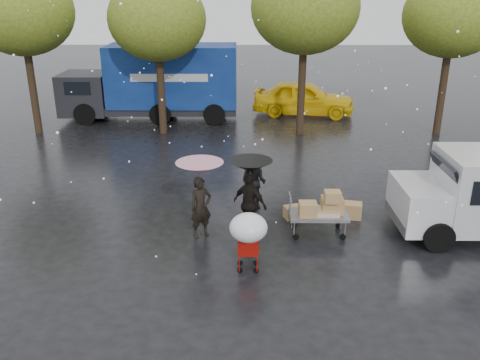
{
  "coord_description": "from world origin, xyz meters",
  "views": [
    {
      "loc": [
        0.01,
        -11.59,
        6.12
      ],
      "look_at": [
        -0.07,
        1.0,
        1.25
      ],
      "focal_mm": 38.0,
      "sensor_mm": 36.0,
      "label": 1
    }
  ],
  "objects_px": {
    "person_pink": "(201,207)",
    "shopping_cart": "(248,231)",
    "person_black": "(250,204)",
    "blue_truck": "(155,83)",
    "yellow_taxi": "(304,98)",
    "vendor_cart": "(322,209)"
  },
  "relations": [
    {
      "from": "shopping_cart",
      "to": "yellow_taxi",
      "type": "bearing_deg",
      "value": 79.09
    },
    {
      "from": "vendor_cart",
      "to": "yellow_taxi",
      "type": "height_order",
      "value": "yellow_taxi"
    },
    {
      "from": "person_black",
      "to": "shopping_cart",
      "type": "xyz_separation_m",
      "value": [
        -0.06,
        -1.94,
        0.22
      ]
    },
    {
      "from": "person_pink",
      "to": "person_black",
      "type": "distance_m",
      "value": 1.26
    },
    {
      "from": "person_pink",
      "to": "blue_truck",
      "type": "distance_m",
      "value": 12.73
    },
    {
      "from": "shopping_cart",
      "to": "blue_truck",
      "type": "xyz_separation_m",
      "value": [
        -4.3,
        14.13,
        0.69
      ]
    },
    {
      "from": "blue_truck",
      "to": "yellow_taxi",
      "type": "distance_m",
      "value": 7.29
    },
    {
      "from": "person_pink",
      "to": "vendor_cart",
      "type": "height_order",
      "value": "person_pink"
    },
    {
      "from": "person_black",
      "to": "vendor_cart",
      "type": "distance_m",
      "value": 1.86
    },
    {
      "from": "person_pink",
      "to": "person_black",
      "type": "xyz_separation_m",
      "value": [
        1.26,
        0.12,
        0.04
      ]
    },
    {
      "from": "shopping_cart",
      "to": "yellow_taxi",
      "type": "relative_size",
      "value": 0.3
    },
    {
      "from": "person_pink",
      "to": "blue_truck",
      "type": "relative_size",
      "value": 0.19
    },
    {
      "from": "person_pink",
      "to": "shopping_cart",
      "type": "bearing_deg",
      "value": -87.01
    },
    {
      "from": "vendor_cart",
      "to": "yellow_taxi",
      "type": "relative_size",
      "value": 0.31
    },
    {
      "from": "person_black",
      "to": "yellow_taxi",
      "type": "height_order",
      "value": "yellow_taxi"
    },
    {
      "from": "person_pink",
      "to": "shopping_cart",
      "type": "distance_m",
      "value": 2.19
    },
    {
      "from": "person_pink",
      "to": "yellow_taxi",
      "type": "xyz_separation_m",
      "value": [
        4.08,
        13.16,
        0.04
      ]
    },
    {
      "from": "person_black",
      "to": "blue_truck",
      "type": "height_order",
      "value": "blue_truck"
    },
    {
      "from": "blue_truck",
      "to": "person_black",
      "type": "bearing_deg",
      "value": -70.34
    },
    {
      "from": "person_pink",
      "to": "vendor_cart",
      "type": "bearing_deg",
      "value": -28.61
    },
    {
      "from": "person_black",
      "to": "yellow_taxi",
      "type": "relative_size",
      "value": 0.34
    },
    {
      "from": "vendor_cart",
      "to": "person_pink",
      "type": "bearing_deg",
      "value": -178.19
    }
  ]
}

